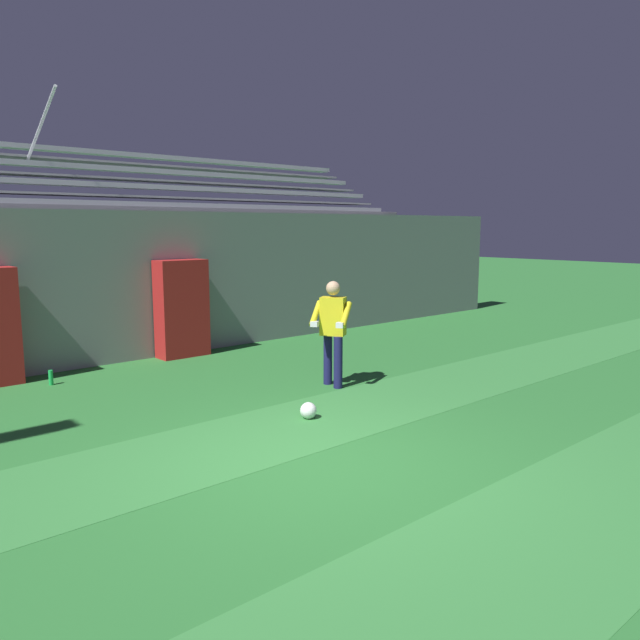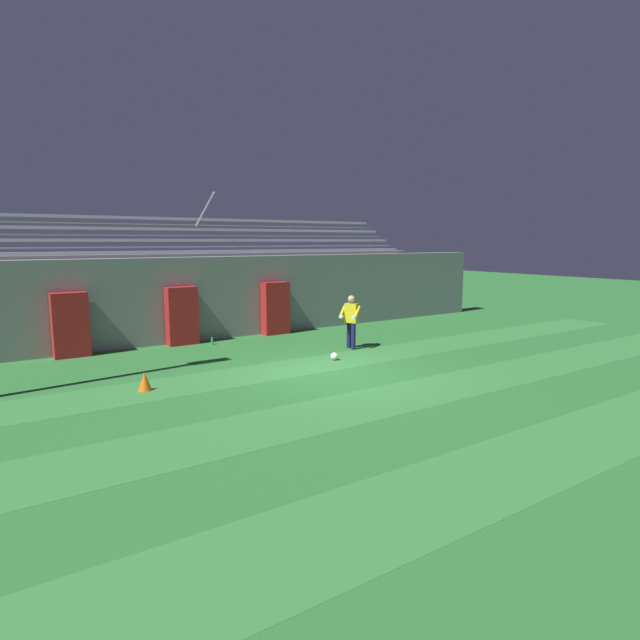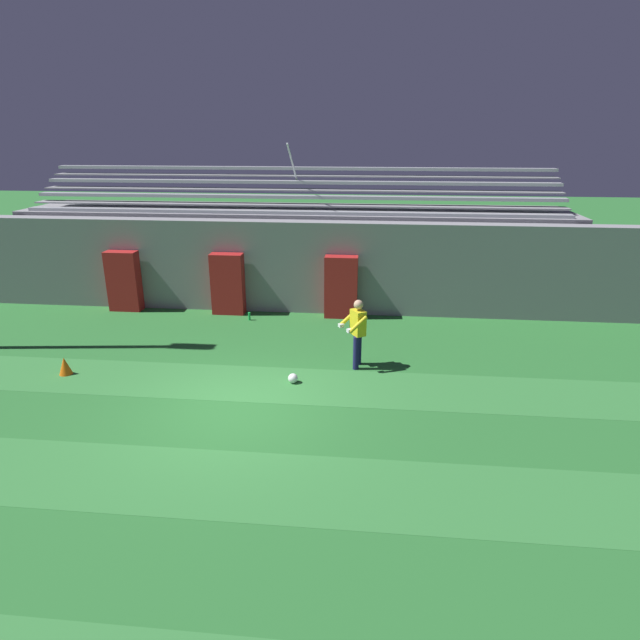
{
  "view_description": "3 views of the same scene",
  "coord_description": "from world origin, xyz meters",
  "px_view_note": "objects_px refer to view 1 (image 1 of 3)",
  "views": [
    {
      "loc": [
        -4.2,
        -4.73,
        2.51
      ],
      "look_at": [
        2.5,
        2.8,
        0.99
      ],
      "focal_mm": 35.0,
      "sensor_mm": 36.0,
      "label": 1
    },
    {
      "loc": [
        -7.73,
        -10.61,
        3.34
      ],
      "look_at": [
        1.12,
        2.24,
        1.02
      ],
      "focal_mm": 30.0,
      "sensor_mm": 36.0,
      "label": 2
    },
    {
      "loc": [
        2.65,
        -9.44,
        5.31
      ],
      "look_at": [
        1.45,
        2.46,
        1.1
      ],
      "focal_mm": 30.0,
      "sensor_mm": 36.0,
      "label": 3
    }
  ],
  "objects_px": {
    "padding_pillar_gate_right": "(182,308)",
    "water_bottle": "(51,378)",
    "soccer_ball": "(308,411)",
    "goalkeeper": "(333,327)"
  },
  "relations": [
    {
      "from": "soccer_ball",
      "to": "water_bottle",
      "type": "xyz_separation_m",
      "value": [
        -1.93,
        4.07,
        0.01
      ]
    },
    {
      "from": "padding_pillar_gate_right",
      "to": "water_bottle",
      "type": "height_order",
      "value": "padding_pillar_gate_right"
    },
    {
      "from": "soccer_ball",
      "to": "water_bottle",
      "type": "height_order",
      "value": "water_bottle"
    },
    {
      "from": "goalkeeper",
      "to": "water_bottle",
      "type": "height_order",
      "value": "goalkeeper"
    },
    {
      "from": "padding_pillar_gate_right",
      "to": "goalkeeper",
      "type": "bearing_deg",
      "value": -80.5
    },
    {
      "from": "padding_pillar_gate_right",
      "to": "water_bottle",
      "type": "xyz_separation_m",
      "value": [
        -2.7,
        -0.59,
        -0.82
      ]
    },
    {
      "from": "goalkeeper",
      "to": "water_bottle",
      "type": "relative_size",
      "value": 6.96
    },
    {
      "from": "goalkeeper",
      "to": "water_bottle",
      "type": "bearing_deg",
      "value": 137.36
    },
    {
      "from": "water_bottle",
      "to": "padding_pillar_gate_right",
      "type": "bearing_deg",
      "value": 12.23
    },
    {
      "from": "soccer_ball",
      "to": "goalkeeper",
      "type": "bearing_deg",
      "value": 36.53
    }
  ]
}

